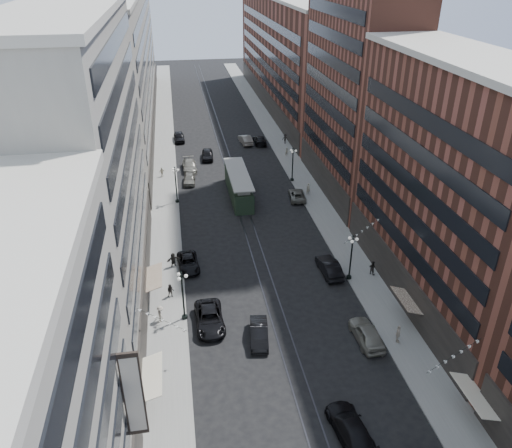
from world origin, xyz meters
TOP-DOWN VIEW (x-y plane):
  - ground at (0.00, 60.00)m, footprint 220.00×220.00m
  - sidewalk_west at (-11.00, 70.00)m, footprint 4.00×180.00m
  - sidewalk_east at (11.00, 70.00)m, footprint 4.00×180.00m
  - rail_west at (-0.70, 70.00)m, footprint 0.12×180.00m
  - rail_east at (0.70, 70.00)m, footprint 0.12×180.00m
  - building_west_mid at (-17.00, 33.00)m, footprint 8.00×36.00m
  - building_west_far at (-17.00, 96.00)m, footprint 8.00×90.00m
  - building_east_mid at (17.00, 28.00)m, footprint 8.00×30.00m
  - building_east_tower at (17.00, 56.00)m, footprint 8.00×26.00m
  - building_east_far at (17.00, 105.00)m, footprint 8.00×72.00m
  - lamppost_sw_far at (-9.20, 28.00)m, footprint 1.03×1.14m
  - lamppost_sw_mid at (-9.20, 55.00)m, footprint 1.03×1.14m
  - lamppost_se_far at (9.20, 32.00)m, footprint 1.03×1.14m
  - lamppost_se_mid at (9.20, 60.00)m, footprint 1.03×1.14m
  - streetcar at (0.00, 55.93)m, footprint 2.94×13.27m
  - car_2 at (-6.80, 26.73)m, footprint 2.80×5.89m
  - car_4 at (7.50, 22.02)m, footprint 2.24×5.22m
  - car_5 at (-2.42, 23.84)m, footprint 2.25×4.88m
  - car_6 at (2.53, 12.21)m, footprint 2.89×5.85m
  - pedestrian_2 at (-10.48, 31.78)m, footprint 0.80×0.52m
  - pedestrian_4 at (10.24, 21.29)m, footprint 0.89×1.18m
  - car_7 at (-8.40, 37.32)m, footprint 2.64×5.12m
  - car_8 at (-6.80, 67.52)m, footprint 2.38×5.56m
  - car_9 at (-8.08, 82.83)m, footprint 2.13×5.03m
  - car_10 at (7.34, 33.54)m, footprint 2.03×5.25m
  - car_11 at (8.40, 53.36)m, footprint 2.79×5.10m
  - car_12 at (7.18, 78.83)m, footprint 2.25×5.42m
  - car_13 at (-3.40, 72.12)m, footprint 2.28×5.02m
  - car_14 at (4.50, 79.23)m, footprint 2.39×5.26m
  - pedestrian_5 at (-10.07, 37.67)m, footprint 1.71×0.97m
  - pedestrian_6 at (-11.36, 64.99)m, footprint 1.01×0.69m
  - pedestrian_7 at (12.03, 32.43)m, footprint 0.86×0.91m
  - pedestrian_8 at (10.34, 54.38)m, footprint 0.79×0.64m
  - pedestrian_9 at (11.96, 77.77)m, footprint 1.28×0.93m
  - car_extra_0 at (-7.10, 61.93)m, footprint 2.15×4.58m
  - pedestrian_extra_0 at (-11.51, 27.96)m, footprint 0.81×1.22m
  - pedestrian_extra_2 at (10.87, 71.12)m, footprint 0.84×0.62m

SIDE VIEW (x-z plane):
  - ground at x=0.00m, z-range 0.00..0.00m
  - rail_west at x=-0.70m, z-range 0.00..0.02m
  - rail_east at x=0.70m, z-range 0.00..0.02m
  - sidewalk_west at x=-11.00m, z-range 0.00..0.15m
  - sidewalk_east at x=11.00m, z-range 0.00..0.15m
  - car_11 at x=8.40m, z-range 0.00..1.35m
  - car_7 at x=-8.40m, z-range 0.00..1.38m
  - car_extra_0 at x=-7.10m, z-range 0.00..1.52m
  - car_5 at x=-2.42m, z-range 0.00..1.55m
  - car_12 at x=7.18m, z-range 0.00..1.57m
  - car_8 at x=-6.80m, z-range 0.00..1.60m
  - car_2 at x=-6.80m, z-range 0.00..1.62m
  - car_6 at x=2.53m, z-range 0.00..1.63m
  - car_13 at x=-3.40m, z-range 0.00..1.67m
  - car_14 at x=4.50m, z-range 0.00..1.67m
  - car_9 at x=-8.08m, z-range 0.00..1.70m
  - car_10 at x=7.34m, z-range 0.00..1.71m
  - car_4 at x=7.50m, z-range 0.00..1.76m
  - pedestrian_extra_2 at x=10.87m, z-range 0.15..1.70m
  - pedestrian_2 at x=-10.48m, z-range 0.15..1.70m
  - pedestrian_6 at x=-11.36m, z-range 0.15..1.73m
  - pedestrian_7 at x=12.03m, z-range 0.15..1.82m
  - pedestrian_extra_0 at x=-11.51m, z-range 0.15..1.90m
  - pedestrian_5 at x=-10.07m, z-range 0.15..1.92m
  - pedestrian_4 at x=10.24m, z-range 0.15..1.98m
  - pedestrian_9 at x=11.96m, z-range 0.15..1.98m
  - pedestrian_8 at x=10.34m, z-range 0.15..2.01m
  - streetcar at x=0.00m, z-range -0.14..3.53m
  - lamppost_sw_far at x=-9.20m, z-range 0.34..5.86m
  - lamppost_sw_mid at x=-9.20m, z-range 0.34..5.86m
  - lamppost_se_far at x=9.20m, z-range 0.34..5.86m
  - lamppost_se_mid at x=9.20m, z-range 0.34..5.86m
  - building_east_mid at x=17.00m, z-range 0.00..24.00m
  - building_east_far at x=17.00m, z-range 0.00..24.00m
  - building_west_far at x=-17.00m, z-range 0.00..26.00m
  - building_west_mid at x=-17.00m, z-range 0.00..28.00m
  - building_east_tower at x=17.00m, z-range 0.00..42.00m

